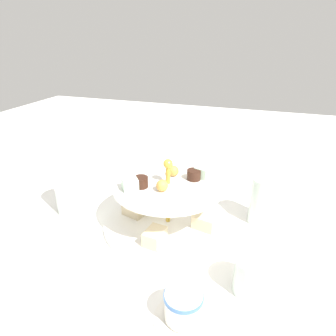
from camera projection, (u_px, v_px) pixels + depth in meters
name	position (u px, v px, depth m)	size (l,w,h in m)	color
ground_plane	(168.00, 224.00, 0.68)	(2.40, 2.40, 0.00)	white
tiered_serving_stand	(168.00, 207.00, 0.66)	(0.28, 0.28, 0.16)	white
water_glass_tall_right	(70.00, 186.00, 0.71)	(0.07, 0.07, 0.14)	silver
water_glass_short_left	(253.00, 275.00, 0.50)	(0.06, 0.06, 0.07)	silver
teacup_with_saucer	(183.00, 308.00, 0.45)	(0.09, 0.09, 0.05)	white
butter_knife_left	(174.00, 171.00, 0.94)	(0.17, 0.01, 0.00)	silver
butter_knife_right	(51.00, 302.00, 0.48)	(0.17, 0.01, 0.00)	silver
water_glass_mid_back	(263.00, 201.00, 0.67)	(0.06, 0.06, 0.11)	silver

